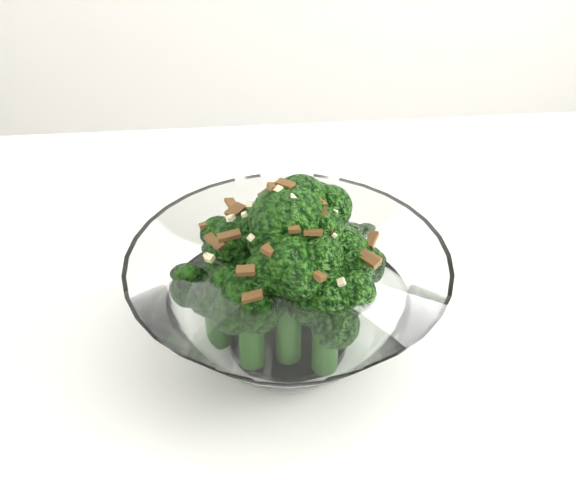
{
  "coord_description": "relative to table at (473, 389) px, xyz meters",
  "views": [
    {
      "loc": [
        -0.1,
        -0.34,
        1.12
      ],
      "look_at": [
        -0.1,
        0.03,
        0.85
      ],
      "focal_mm": 40.0,
      "sensor_mm": 36.0,
      "label": 1
    }
  ],
  "objects": [
    {
      "name": "broccoli_dish",
      "position": [
        -0.16,
        -0.01,
        0.12
      ],
      "size": [
        0.24,
        0.24,
        0.15
      ],
      "color": "white",
      "rests_on": "table"
    },
    {
      "name": "table",
      "position": [
        0.0,
        0.0,
        0.0
      ],
      "size": [
        1.26,
        0.9,
        0.75
      ],
      "color": "white",
      "rests_on": "ground"
    }
  ]
}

